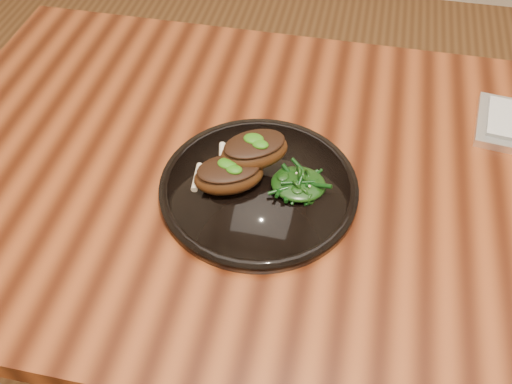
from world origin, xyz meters
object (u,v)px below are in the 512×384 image
Objects in this scene: plate at (259,188)px; lamb_chop_front at (228,174)px; greens_heap at (299,181)px; desk at (383,222)px.

lamb_chop_front reaches higher than plate.
greens_heap is (0.06, 0.01, 0.02)m from plate.
plate is at bearing 13.91° from lamb_chop_front.
plate is at bearing -166.60° from desk.
desk is 18.69× the size of greens_heap.
desk is 12.53× the size of lamb_chop_front.
plate reaches higher than desk.
desk is 0.19m from greens_heap.
lamb_chop_front is (-0.25, -0.06, 0.12)m from desk.
greens_heap is at bearing 5.19° from plate.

